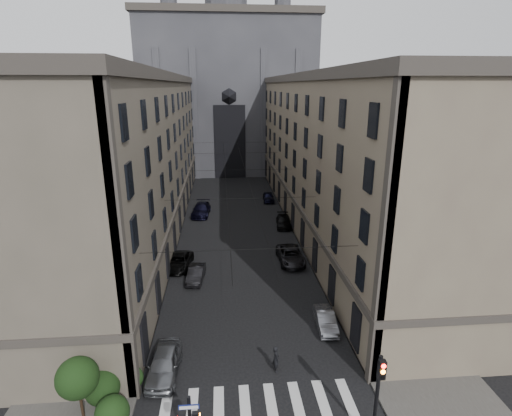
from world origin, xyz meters
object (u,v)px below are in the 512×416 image
object	(u,v)px
traffic_light_right	(378,390)
car_left_near	(164,364)
car_right_midnear	(291,255)
car_left_midfar	(179,262)
car_right_near	(325,320)
pedestrian	(276,358)
car_right_midfar	(284,221)
gothic_tower	(228,84)
car_right_far	(268,197)
car_left_midnear	(196,274)
car_left_far	(201,210)

from	to	relation	value
traffic_light_right	car_left_near	xyz separation A→B (m)	(-11.26, 6.08, -2.50)
car_right_midnear	car_left_midfar	bearing A→B (deg)	-179.27
car_left_midfar	car_right_midnear	world-z (taller)	car_right_midnear
car_right_near	car_left_midfar	bearing A→B (deg)	139.45
pedestrian	car_left_near	bearing A→B (deg)	77.98
car_right_midnear	car_right_midfar	xyz separation A→B (m)	(0.97, 10.95, -0.07)
car_left_near	car_left_midfar	xyz separation A→B (m)	(-0.54, 15.56, -0.13)
traffic_light_right	pedestrian	bearing A→B (deg)	125.89
car_left_near	gothic_tower	bearing A→B (deg)	88.37
car_left_near	pedestrian	xyz separation A→B (m)	(7.04, -0.26, 0.11)
traffic_light_right	car_left_midfar	distance (m)	24.79
gothic_tower	traffic_light_right	xyz separation A→B (m)	(5.60, -73.04, -14.51)
car_right_far	pedestrian	size ratio (longest dim) A/B	2.29
gothic_tower	traffic_light_right	distance (m)	74.67
car_left_near	car_right_near	bearing A→B (deg)	23.20
car_left_midnear	pedestrian	world-z (taller)	pedestrian
gothic_tower	car_left_midnear	size ratio (longest dim) A/B	14.72
traffic_light_right	car_right_midfar	bearing A→B (deg)	89.13
car_left_far	car_left_near	bearing A→B (deg)	-86.90
gothic_tower	car_left_midfar	world-z (taller)	gothic_tower
car_left_midfar	car_right_midfar	distance (m)	16.68
car_right_near	car_right_midfar	bearing A→B (deg)	92.23
car_left_far	car_right_far	xyz separation A→B (m)	(10.24, 6.14, -0.11)
car_right_midnear	pedestrian	bearing A→B (deg)	-103.94
traffic_light_right	car_right_far	world-z (taller)	traffic_light_right
car_left_far	pedestrian	world-z (taller)	pedestrian
car_right_near	car_left_far	bearing A→B (deg)	113.44
pedestrian	car_left_far	bearing A→B (deg)	0.67
gothic_tower	car_right_near	bearing A→B (deg)	-84.77
car_right_midnear	car_right_midfar	distance (m)	10.99
gothic_tower	car_right_midnear	distance (m)	54.09
car_left_far	car_left_midnear	bearing A→B (deg)	-84.23
car_left_far	car_right_near	xyz separation A→B (m)	(10.48, -28.29, -0.18)
car_right_far	car_left_near	bearing A→B (deg)	-103.61
car_right_near	pedestrian	size ratio (longest dim) A/B	2.15
car_left_midfar	car_right_far	world-z (taller)	car_right_far
gothic_tower	car_left_far	xyz separation A→B (m)	(-4.73, -34.51, -16.98)
gothic_tower	pedestrian	xyz separation A→B (m)	(1.39, -67.22, -16.90)
gothic_tower	car_left_midfar	bearing A→B (deg)	-96.88
gothic_tower	car_right_far	world-z (taller)	gothic_tower
car_left_far	gothic_tower	bearing A→B (deg)	86.94
car_left_midnear	car_right_midfar	size ratio (longest dim) A/B	0.85
gothic_tower	car_right_midfar	xyz separation A→B (m)	(6.10, -40.13, -17.13)
car_left_near	car_left_midfar	bearing A→B (deg)	95.19
car_left_midfar	car_right_near	xyz separation A→B (m)	(11.95, -11.41, -0.02)
car_left_midnear	car_left_midfar	world-z (taller)	car_left_midfar
car_right_near	car_right_midfar	world-z (taller)	car_right_midfar
car_left_far	car_right_midfar	world-z (taller)	car_left_far
car_left_near	car_right_midnear	bearing A→B (deg)	59.02
car_right_near	car_right_midnear	world-z (taller)	car_right_midnear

